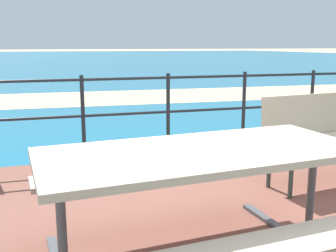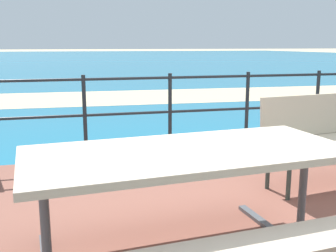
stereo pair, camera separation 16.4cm
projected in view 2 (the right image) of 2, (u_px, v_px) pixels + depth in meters
sea_water at (74, 58)px, 40.45m from camera, size 90.00×90.00×0.01m
beach_strip at (111, 98)px, 10.65m from camera, size 54.07×4.80×0.01m
picnic_table at (189, 178)px, 2.25m from camera, size 1.91×1.62×0.76m
railing_fence at (170, 106)px, 4.71m from camera, size 5.94×0.04×1.00m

